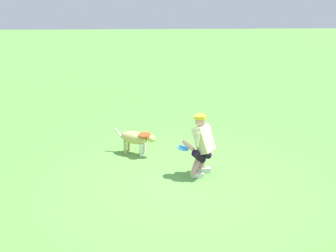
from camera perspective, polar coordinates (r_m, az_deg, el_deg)
ground_plane at (r=7.45m, az=1.95°, el=-8.85°), size 60.00×60.00×0.00m
person at (r=7.52m, az=5.24°, el=-2.75°), size 0.71×0.60×1.29m
dog at (r=8.59m, az=-4.93°, el=-1.95°), size 1.02×0.57×0.57m
frisbee_flying at (r=8.40m, az=-3.62°, el=-1.33°), size 0.38×0.38×0.04m
frisbee_held at (r=7.51m, az=2.29°, el=-3.41°), size 0.34×0.34×0.09m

